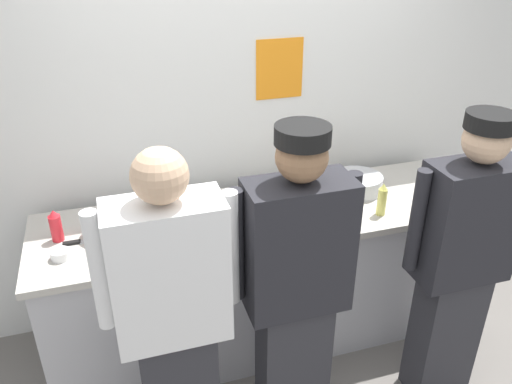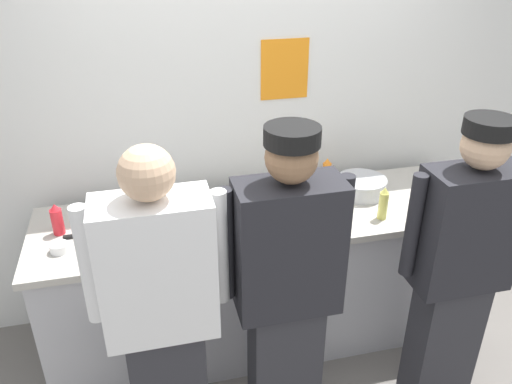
# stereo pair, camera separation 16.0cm
# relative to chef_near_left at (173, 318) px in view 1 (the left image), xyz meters

# --- Properties ---
(ground_plane) EXTENTS (9.00, 9.00, 0.00)m
(ground_plane) POSITION_rel_chef_near_left_xyz_m (0.67, 0.33, -0.90)
(ground_plane) COLOR slate
(wall_back) EXTENTS (4.18, 0.11, 2.61)m
(wall_back) POSITION_rel_chef_near_left_xyz_m (0.67, 1.22, 0.41)
(wall_back) COLOR silver
(wall_back) RESTS_ON ground
(prep_counter) EXTENTS (2.67, 0.75, 0.91)m
(prep_counter) POSITION_rel_chef_near_left_xyz_m (0.67, 0.72, -0.44)
(prep_counter) COLOR #B2B2B7
(prep_counter) RESTS_ON ground
(chef_near_left) EXTENTS (0.62, 0.24, 1.70)m
(chef_near_left) POSITION_rel_chef_near_left_xyz_m (0.00, 0.00, 0.00)
(chef_near_left) COLOR #2D2D33
(chef_near_left) RESTS_ON ground
(chef_center) EXTENTS (0.62, 0.24, 1.71)m
(chef_center) POSITION_rel_chef_near_left_xyz_m (0.58, 0.03, 0.02)
(chef_center) COLOR #2D2D33
(chef_center) RESTS_ON ground
(chef_far_right) EXTENTS (0.61, 0.24, 1.68)m
(chef_far_right) POSITION_rel_chef_near_left_xyz_m (1.46, 0.01, -0.00)
(chef_far_right) COLOR #2D2D33
(chef_far_right) RESTS_ON ground
(plate_stack_front) EXTENTS (0.23, 0.23, 0.08)m
(plate_stack_front) POSITION_rel_chef_near_left_xyz_m (-0.25, 0.74, 0.06)
(plate_stack_front) COLOR white
(plate_stack_front) RESTS_ON prep_counter
(plate_stack_rear) EXTENTS (0.21, 0.21, 0.06)m
(plate_stack_rear) POSITION_rel_chef_near_left_xyz_m (0.97, 0.65, 0.05)
(plate_stack_rear) COLOR white
(plate_stack_rear) RESTS_ON prep_counter
(mixing_bowl_steel) EXTENTS (0.31, 0.31, 0.10)m
(mixing_bowl_steel) POSITION_rel_chef_near_left_xyz_m (1.29, 0.81, 0.07)
(mixing_bowl_steel) COLOR #B7BABF
(mixing_bowl_steel) RESTS_ON prep_counter
(sheet_tray) EXTENTS (0.57, 0.39, 0.02)m
(sheet_tray) POSITION_rel_chef_near_left_xyz_m (0.15, 0.74, 0.03)
(sheet_tray) COLOR #B7BABF
(sheet_tray) RESTS_ON prep_counter
(squeeze_bottle_primary) EXTENTS (0.06, 0.06, 0.18)m
(squeeze_bottle_primary) POSITION_rel_chef_near_left_xyz_m (-0.49, 0.77, 0.10)
(squeeze_bottle_primary) COLOR red
(squeeze_bottle_primary) RESTS_ON prep_counter
(squeeze_bottle_secondary) EXTENTS (0.05, 0.05, 0.20)m
(squeeze_bottle_secondary) POSITION_rel_chef_near_left_xyz_m (1.28, 0.51, 0.11)
(squeeze_bottle_secondary) COLOR #E5E066
(squeeze_bottle_secondary) RESTS_ON prep_counter
(squeeze_bottle_spare) EXTENTS (0.05, 0.05, 0.19)m
(squeeze_bottle_spare) POSITION_rel_chef_near_left_xyz_m (1.12, 0.97, 0.11)
(squeeze_bottle_spare) COLOR orange
(squeeze_bottle_spare) RESTS_ON prep_counter
(ramekin_red_sauce) EXTENTS (0.09, 0.09, 0.05)m
(ramekin_red_sauce) POSITION_rel_chef_near_left_xyz_m (-0.47, 0.59, 0.04)
(ramekin_red_sauce) COLOR white
(ramekin_red_sauce) RESTS_ON prep_counter
(ramekin_orange_sauce) EXTENTS (0.09, 0.09, 0.05)m
(ramekin_orange_sauce) POSITION_rel_chef_near_left_xyz_m (0.62, 0.84, 0.04)
(ramekin_orange_sauce) COLOR white
(ramekin_orange_sauce) RESTS_ON prep_counter
(ramekin_yellow_sauce) EXTENTS (0.09, 0.09, 0.04)m
(ramekin_yellow_sauce) POSITION_rel_chef_near_left_xyz_m (0.47, 0.94, 0.04)
(ramekin_yellow_sauce) COLOR white
(ramekin_yellow_sauce) RESTS_ON prep_counter
(deli_cup) EXTENTS (0.09, 0.09, 0.09)m
(deli_cup) POSITION_rel_chef_near_left_xyz_m (1.76, 0.64, 0.06)
(deli_cup) COLOR white
(deli_cup) RESTS_ON prep_counter
(chefs_knife) EXTENTS (0.28, 0.03, 0.02)m
(chefs_knife) POSITION_rel_chef_near_left_xyz_m (-0.35, 0.71, 0.02)
(chefs_knife) COLOR #B7BABF
(chefs_knife) RESTS_ON prep_counter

